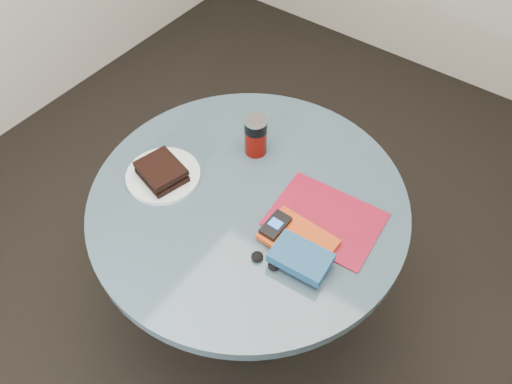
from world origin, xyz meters
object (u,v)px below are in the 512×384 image
Objects in this scene: pepper_grinder at (255,139)px; novel at (301,258)px; sandwich at (161,172)px; headphones at (266,261)px; mp3_player at (275,225)px; plate at (163,175)px; red_book at (298,239)px; table at (249,228)px; magazine at (325,219)px; soda_can at (256,136)px.

novel is (0.37, -0.28, -0.02)m from pepper_grinder.
pepper_grinder reaches higher than novel.
sandwich is 0.45m from headphones.
plate is at bearing -174.40° from mp3_player.
red_book is (0.48, 0.06, -0.03)m from sandwich.
magazine is (0.24, 0.07, 0.17)m from table.
sandwich is at bearing -158.48° from table.
red_book is at bearing 122.85° from novel.
pepper_grinder is 0.52× the size of red_book.
plate reaches higher than table.
mp3_player reaches higher than red_book.
mp3_player is at bearing -132.89° from magazine.
table is at bearing 159.06° from mp3_player.
soda_can is (-0.10, 0.18, 0.23)m from table.
soda_can reaches higher than headphones.
red_book is 0.08m from novel.
sandwich is 1.18× the size of soda_can.
red_book is 0.08m from mp3_player.
pepper_grinder is at bearing 58.44° from plate.
plate reaches higher than magazine.
sandwich is at bearing -51.93° from plate.
sandwich is 1.03× the size of novel.
mp3_player is (0.14, -0.05, 0.19)m from table.
soda_can is 0.39m from red_book.
pepper_grinder is at bearing 60.54° from sandwich.
sandwich is 0.41m from mp3_player.
novel is 0.13m from mp3_player.
mp3_player is 1.03× the size of headphones.
pepper_grinder is 0.36m from magazine.
magazine is 0.12m from red_book.
soda_can is at bearing 146.44° from red_book.
table is 0.30m from pepper_grinder.
mp3_player reaches higher than plate.
novel is at bearing -22.19° from table.
plate is 1.69× the size of soda_can.
red_book is (0.32, -0.22, -0.04)m from pepper_grinder.
headphones is (0.04, -0.10, -0.02)m from mp3_player.
sandwich is 0.48m from red_book.
novel is (0.53, -0.01, 0.03)m from plate.
novel is at bearing 32.14° from headphones.
mp3_player is (0.24, -0.23, -0.04)m from soda_can.
novel is 1.69× the size of mp3_player.
magazine is 1.98× the size of novel.
pepper_grinder is 1.15× the size of headphones.
pepper_grinder reaches higher than sandwich.
red_book reaches higher than table.
sandwich is 1.75× the size of mp3_player.
sandwich is 1.79× the size of headphones.
pepper_grinder is at bearing 120.59° from table.
plate is at bearing 128.07° from sandwich.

